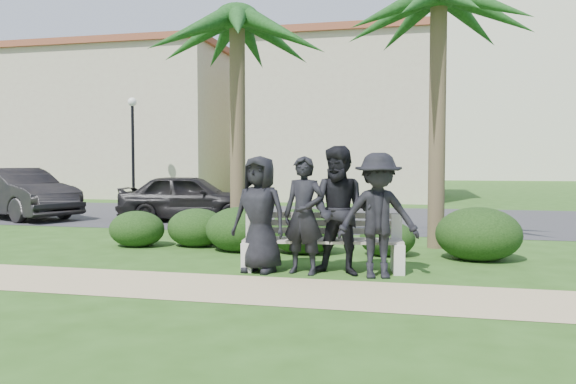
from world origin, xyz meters
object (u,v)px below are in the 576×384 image
object	(u,v)px
car_b	(17,193)
man_c	(341,211)
park_bench	(323,245)
palm_left	(237,20)
man_b	(304,215)
car_a	(190,198)
street_lamp	(133,131)
man_a	(260,214)
man_d	(378,215)

from	to	relation	value
car_b	man_c	bearing A→B (deg)	-97.60
park_bench	car_b	size ratio (longest dim) A/B	0.55
palm_left	car_b	size ratio (longest dim) A/B	1.22
man_b	car_a	distance (m)	8.13
car_b	street_lamp	bearing A→B (deg)	19.90
man_b	palm_left	distance (m)	5.14
man_a	palm_left	bearing A→B (deg)	125.19
car_a	car_b	bearing A→B (deg)	83.83
car_b	palm_left	bearing A→B (deg)	-89.46
man_a	man_c	distance (m)	1.24
palm_left	car_b	bearing A→B (deg)	157.41
street_lamp	park_bench	distance (m)	15.95
man_d	car_a	size ratio (longest dim) A/B	0.46
car_a	man_a	bearing A→B (deg)	-160.10
man_d	car_b	size ratio (longest dim) A/B	0.40
park_bench	man_d	distance (m)	1.07
man_c	palm_left	distance (m)	5.31
palm_left	car_a	xyz separation A→B (m)	(-2.63, 3.72, -3.91)
man_a	man_c	size ratio (longest dim) A/B	0.92
man_a	man_c	bearing A→B (deg)	12.94
street_lamp	man_c	distance (m)	16.28
man_a	car_b	distance (m)	11.17
street_lamp	man_b	bearing A→B (deg)	-52.85
street_lamp	man_a	world-z (taller)	street_lamp
street_lamp	park_bench	xyz separation A→B (m)	(9.81, -12.31, -2.56)
man_c	palm_left	size ratio (longest dim) A/B	0.34
street_lamp	man_c	size ratio (longest dim) A/B	2.24
man_a	car_a	size ratio (longest dim) A/B	0.45
street_lamp	car_a	world-z (taller)	street_lamp
street_lamp	man_b	distance (m)	15.99
man_a	car_a	bearing A→B (deg)	131.88
man_a	man_d	distance (m)	1.78
car_b	man_a	bearing A→B (deg)	-100.99
car_a	man_c	bearing A→B (deg)	-152.73
park_bench	man_b	world-z (taller)	man_b
man_b	car_b	size ratio (longest dim) A/B	0.39
man_a	palm_left	xyz separation A→B (m)	(-1.31, 2.96, 3.70)
park_bench	man_a	xyz separation A→B (m)	(-0.92, -0.32, 0.50)
man_c	palm_left	world-z (taller)	palm_left
man_b	street_lamp	bearing A→B (deg)	140.54
palm_left	man_b	bearing A→B (deg)	-56.13
park_bench	man_b	bearing A→B (deg)	-133.72
park_bench	car_a	distance (m)	8.01
man_c	car_a	distance (m)	8.42
street_lamp	man_d	distance (m)	16.70
man_b	palm_left	world-z (taller)	palm_left
park_bench	man_c	world-z (taller)	man_c
man_a	car_a	world-z (taller)	man_a
man_c	man_a	bearing A→B (deg)	-170.12
man_d	man_c	bearing A→B (deg)	158.95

